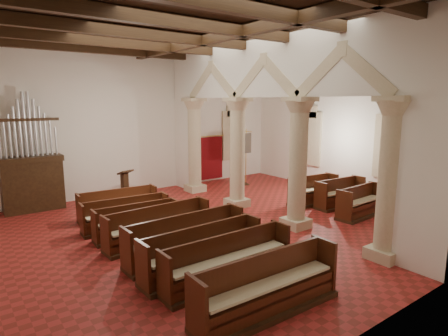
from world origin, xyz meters
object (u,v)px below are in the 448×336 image
pipe_organ (32,173)px  lectern (125,188)px  processional_banner (246,168)px  aisle_pew_0 (361,206)px  nave_pew_0 (268,295)px

pipe_organ → lectern: (3.16, -0.79, -0.83)m
pipe_organ → processional_banner: 9.06m
pipe_organ → processional_banner: bearing=-8.4°
lectern → aisle_pew_0: bearing=-63.5°
lectern → pipe_organ: bearing=151.6°
nave_pew_0 → aisle_pew_0: (6.70, 2.52, -0.01)m
processional_banner → aisle_pew_0: (0.01, -6.21, -0.48)m
processional_banner → nave_pew_0: (-6.69, -8.74, -0.46)m
lectern → nave_pew_0: 9.31m
lectern → nave_pew_0: size_ratio=0.41×
lectern → processional_banner: 5.82m
processional_banner → aisle_pew_0: 6.23m
lectern → aisle_pew_0: 8.89m
pipe_organ → processional_banner: size_ratio=1.65×
pipe_organ → lectern: bearing=-14.1°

